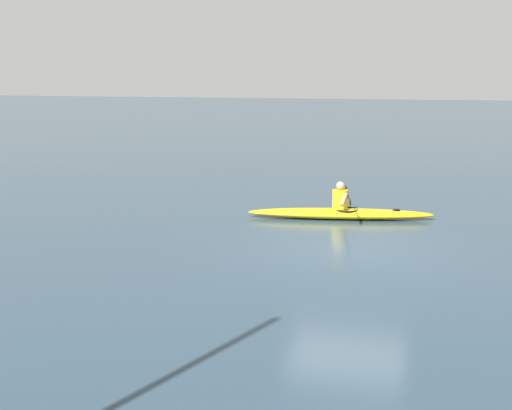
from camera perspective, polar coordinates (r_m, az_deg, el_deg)
ground_plane at (r=14.47m, az=7.92°, el=-3.69°), size 160.00×160.00×0.00m
kayak at (r=17.34m, az=7.17°, el=-0.72°), size 4.78×1.52×0.26m
kayaker at (r=17.26m, az=7.21°, el=0.63°), size 0.62×2.29×0.70m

